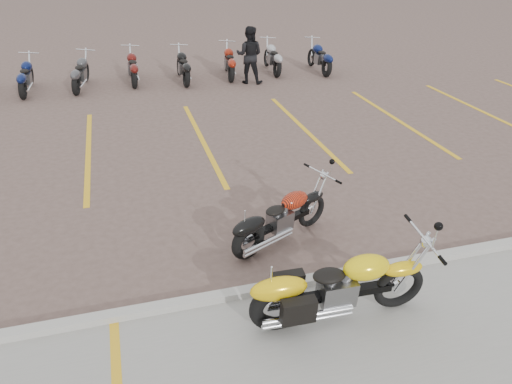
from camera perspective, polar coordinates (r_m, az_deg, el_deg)
The scene contains 7 objects.
ground at distance 8.91m, azimuth -1.48°, elevation -3.31°, with size 100.00×100.00×0.00m, color #705850.
curb at distance 7.30m, azimuth 2.55°, elevation -10.72°, with size 60.00×0.18×0.12m, color #ADAAA3.
parking_stripes at distance 12.44m, azimuth -6.15°, elevation 5.91°, with size 38.00×5.50×0.01m, color gold, non-canonical shape.
yellow_cruiser at distance 6.65m, azimuth 8.96°, elevation -10.82°, with size 2.41×0.37×0.99m.
flame_cruiser at distance 8.12m, azimuth 2.56°, elevation -3.28°, with size 1.90×0.99×0.84m.
person_b at distance 17.11m, azimuth -0.76°, elevation 15.38°, with size 0.90×0.70×1.85m, color black.
bg_bike_row at distance 17.57m, azimuth -16.80°, elevation 13.31°, with size 15.64×2.04×1.10m.
Camera 1 is at (-1.87, -7.40, 4.60)m, focal length 35.00 mm.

